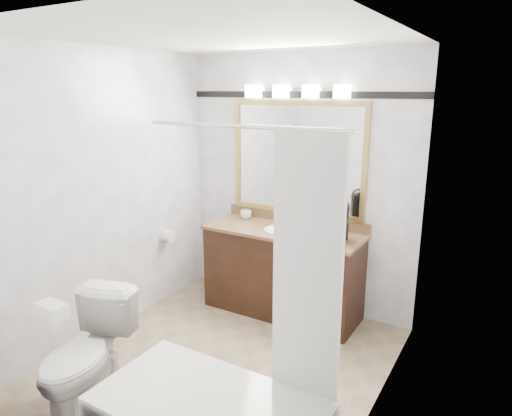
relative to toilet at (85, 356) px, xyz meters
The scene contains 13 objects.
room 1.35m from the toilet, 61.34° to the left, with size 2.42×2.62×2.52m.
vanity 2.00m from the toilet, 75.45° to the left, with size 1.53×0.58×0.97m.
mirror 2.52m from the toilet, 77.14° to the left, with size 1.40×0.04×1.10m.
vanity_light_bar 2.81m from the toilet, 76.82° to the left, with size 1.02×0.14×0.12m.
accent_stripe 2.84m from the toilet, 77.20° to the left, with size 2.40×0.01×0.06m, color black.
tp_roll 1.74m from the toilet, 111.90° to the left, with size 0.12×0.12×0.11m, color white.
toilet is the anchor object (origin of this frame).
tissue_box 0.48m from the toilet, 90.00° to the right, with size 0.21×0.11×0.08m, color white.
coffee_maker 2.30m from the toilet, 61.28° to the left, with size 0.20×0.24×0.37m.
cup_left 2.15m from the toilet, 90.33° to the left, with size 0.11×0.11×0.09m, color white.
soap_bottle_a 2.21m from the toilet, 79.72° to the left, with size 0.05×0.05×0.12m, color white.
soap_bottle_b 2.25m from the toilet, 72.18° to the left, with size 0.07×0.07×0.09m, color white.
soap_bar 2.19m from the toilet, 73.50° to the left, with size 0.09×0.06×0.03m, color beige.
Camera 1 is at (1.89, -2.69, 2.14)m, focal length 32.00 mm.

